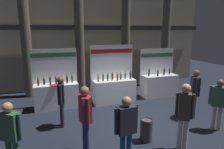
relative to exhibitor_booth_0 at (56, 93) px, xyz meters
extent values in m
plane|color=black|center=(2.59, -2.25, -0.61)|extent=(24.81, 24.81, 0.00)
cube|color=tan|center=(2.59, 2.89, 2.35)|extent=(12.40, 0.25, 5.94)
cube|color=#2D2D33|center=(2.59, 2.59, 2.65)|extent=(12.40, 0.20, 0.24)
cylinder|color=#665B4C|center=(-1.13, 1.99, 2.06)|extent=(0.46, 0.46, 5.35)
cylinder|color=#665B4C|center=(1.35, 1.99, 2.06)|extent=(0.46, 0.46, 5.35)
cylinder|color=#665B4C|center=(3.82, 1.99, 2.06)|extent=(0.46, 0.46, 5.35)
cylinder|color=#665B4C|center=(6.30, 1.99, 2.06)|extent=(0.46, 0.46, 5.35)
cube|color=white|center=(0.00, -0.05, -0.11)|extent=(1.73, 0.60, 1.02)
cube|color=white|center=(0.00, 0.29, 0.58)|extent=(1.82, 0.04, 2.40)
cube|color=#1E6638|center=(0.00, 0.27, 1.54)|extent=(1.77, 0.01, 0.18)
cylinder|color=#472D14|center=(-0.66, -0.10, 0.53)|extent=(0.07, 0.07, 0.25)
cylinder|color=#472D14|center=(-0.66, -0.10, 0.69)|extent=(0.03, 0.03, 0.08)
cylinder|color=red|center=(-0.66, -0.10, 0.74)|extent=(0.03, 0.03, 0.02)
cylinder|color=black|center=(-0.44, 0.02, 0.52)|extent=(0.08, 0.08, 0.24)
cylinder|color=black|center=(-0.44, 0.02, 0.67)|extent=(0.03, 0.03, 0.06)
cylinder|color=black|center=(-0.44, 0.02, 0.71)|extent=(0.03, 0.03, 0.02)
cylinder|color=black|center=(-0.21, -0.05, 0.54)|extent=(0.07, 0.07, 0.28)
cylinder|color=black|center=(-0.21, -0.05, 0.71)|extent=(0.03, 0.03, 0.06)
cylinder|color=red|center=(-0.21, -0.05, 0.75)|extent=(0.03, 0.03, 0.02)
cylinder|color=black|center=(0.01, -0.05, 0.53)|extent=(0.07, 0.07, 0.26)
cylinder|color=black|center=(0.01, -0.05, 0.69)|extent=(0.03, 0.03, 0.07)
cylinder|color=red|center=(0.01, -0.05, 0.74)|extent=(0.03, 0.03, 0.02)
cylinder|color=#19381E|center=(0.22, 0.00, 0.53)|extent=(0.06, 0.06, 0.24)
cylinder|color=#19381E|center=(0.22, 0.00, 0.69)|extent=(0.03, 0.03, 0.09)
cylinder|color=red|center=(0.22, 0.00, 0.74)|extent=(0.03, 0.03, 0.02)
cylinder|color=black|center=(0.45, -0.01, 0.54)|extent=(0.07, 0.07, 0.27)
cylinder|color=black|center=(0.45, -0.01, 0.71)|extent=(0.03, 0.03, 0.08)
cylinder|color=gold|center=(0.45, -0.01, 0.76)|extent=(0.03, 0.03, 0.02)
cylinder|color=#19381E|center=(0.66, 0.02, 0.54)|extent=(0.07, 0.07, 0.27)
cylinder|color=#19381E|center=(0.66, 0.02, 0.71)|extent=(0.03, 0.03, 0.07)
cylinder|color=red|center=(0.66, 0.02, 0.76)|extent=(0.03, 0.03, 0.02)
cube|color=maroon|center=(-0.10, -0.23, 0.41)|extent=(0.30, 0.36, 0.02)
cube|color=white|center=(2.45, -0.15, -0.11)|extent=(1.85, 0.60, 1.02)
cube|color=white|center=(2.45, 0.19, 0.64)|extent=(1.94, 0.04, 2.51)
cube|color=maroon|center=(2.45, 0.16, 1.63)|extent=(1.89, 0.01, 0.18)
cylinder|color=#472D14|center=(1.71, -0.22, 0.53)|extent=(0.06, 0.06, 0.25)
cylinder|color=#472D14|center=(1.71, -0.22, 0.69)|extent=(0.03, 0.03, 0.08)
cylinder|color=black|center=(1.71, -0.22, 0.74)|extent=(0.03, 0.03, 0.02)
cylinder|color=black|center=(1.93, -0.18, 0.54)|extent=(0.06, 0.06, 0.27)
cylinder|color=black|center=(1.93, -0.18, 0.71)|extent=(0.03, 0.03, 0.07)
cylinder|color=black|center=(1.93, -0.18, 0.76)|extent=(0.03, 0.03, 0.02)
cylinder|color=#19381E|center=(2.15, -0.15, 0.54)|extent=(0.07, 0.07, 0.27)
cylinder|color=#19381E|center=(2.15, -0.15, 0.71)|extent=(0.03, 0.03, 0.07)
cylinder|color=red|center=(2.15, -0.15, 0.75)|extent=(0.03, 0.03, 0.02)
cylinder|color=#472D14|center=(2.36, -0.15, 0.54)|extent=(0.07, 0.07, 0.28)
cylinder|color=#472D14|center=(2.36, -0.15, 0.72)|extent=(0.03, 0.03, 0.07)
cylinder|color=red|center=(2.36, -0.15, 0.77)|extent=(0.03, 0.03, 0.02)
cylinder|color=#472D14|center=(2.56, -0.25, 0.53)|extent=(0.07, 0.07, 0.25)
cylinder|color=#472D14|center=(2.56, -0.25, 0.70)|extent=(0.03, 0.03, 0.08)
cylinder|color=black|center=(2.56, -0.25, 0.75)|extent=(0.03, 0.03, 0.02)
cylinder|color=#19381E|center=(2.75, -0.13, 0.52)|extent=(0.07, 0.07, 0.23)
cylinder|color=#19381E|center=(2.75, -0.13, 0.67)|extent=(0.03, 0.03, 0.07)
cylinder|color=red|center=(2.75, -0.13, 0.72)|extent=(0.03, 0.03, 0.02)
cylinder|color=#472D14|center=(2.97, -0.11, 0.53)|extent=(0.06, 0.06, 0.25)
cylinder|color=#472D14|center=(2.97, -0.11, 0.69)|extent=(0.03, 0.03, 0.08)
cylinder|color=black|center=(2.97, -0.11, 0.74)|extent=(0.03, 0.03, 0.02)
cylinder|color=black|center=(3.19, -0.20, 0.54)|extent=(0.07, 0.07, 0.27)
cylinder|color=black|center=(3.19, -0.20, 0.71)|extent=(0.03, 0.03, 0.09)
cylinder|color=gold|center=(3.19, -0.20, 0.77)|extent=(0.03, 0.03, 0.02)
cube|color=white|center=(4.80, -0.01, -0.09)|extent=(1.69, 0.60, 1.04)
cube|color=white|center=(4.80, 0.33, 0.52)|extent=(1.78, 0.04, 2.27)
cube|color=#1E6638|center=(4.80, 0.31, 1.35)|extent=(1.73, 0.01, 0.18)
cylinder|color=#19381E|center=(4.23, 0.04, 0.56)|extent=(0.07, 0.07, 0.27)
cylinder|color=#19381E|center=(4.23, 0.04, 0.73)|extent=(0.03, 0.03, 0.07)
cylinder|color=black|center=(4.23, 0.04, 0.78)|extent=(0.03, 0.03, 0.02)
cylinder|color=black|center=(4.62, -0.10, 0.55)|extent=(0.08, 0.08, 0.24)
cylinder|color=black|center=(4.62, -0.10, 0.71)|extent=(0.03, 0.03, 0.09)
cylinder|color=gold|center=(4.62, -0.10, 0.76)|extent=(0.03, 0.03, 0.02)
cylinder|color=black|center=(5.01, -0.02, 0.56)|extent=(0.07, 0.07, 0.27)
cylinder|color=black|center=(5.01, -0.02, 0.74)|extent=(0.03, 0.03, 0.08)
cylinder|color=red|center=(5.01, -0.02, 0.78)|extent=(0.03, 0.03, 0.02)
cylinder|color=black|center=(5.36, 0.05, 0.56)|extent=(0.07, 0.07, 0.28)
cylinder|color=black|center=(5.36, 0.05, 0.74)|extent=(0.03, 0.03, 0.07)
cylinder|color=gold|center=(5.36, 0.05, 0.78)|extent=(0.03, 0.03, 0.02)
cylinder|color=#38383D|center=(2.27, -3.48, -0.30)|extent=(0.35, 0.35, 0.64)
torus|color=black|center=(2.27, -3.48, 0.03)|extent=(0.35, 0.35, 0.02)
cylinder|color=navy|center=(1.40, -4.28, -0.21)|extent=(0.12, 0.12, 0.82)
cube|color=#23232D|center=(1.31, -4.29, 0.53)|extent=(0.46, 0.30, 0.65)
sphere|color=tan|center=(1.31, -4.29, 0.97)|extent=(0.23, 0.23, 0.23)
cylinder|color=#23232D|center=(1.57, -4.26, 0.54)|extent=(0.08, 0.08, 0.62)
cylinder|color=#23232D|center=(1.05, -4.33, 0.54)|extent=(0.08, 0.08, 0.62)
cylinder|color=#23232D|center=(0.08, -1.70, -0.21)|extent=(0.12, 0.12, 0.82)
cylinder|color=#23232D|center=(0.05, -1.85, -0.21)|extent=(0.12, 0.12, 0.82)
cube|color=#23232D|center=(0.07, -1.78, 0.53)|extent=(0.25, 0.39, 0.65)
sphere|color=brown|center=(0.07, -1.78, 0.97)|extent=(0.22, 0.22, 0.22)
cylinder|color=#23232D|center=(0.10, -1.55, 0.54)|extent=(0.08, 0.08, 0.61)
cylinder|color=#23232D|center=(0.03, -2.00, 0.54)|extent=(0.08, 0.08, 0.61)
cylinder|color=#ADA393|center=(4.77, -3.64, -0.21)|extent=(0.12, 0.12, 0.80)
cylinder|color=#ADA393|center=(4.65, -3.53, -0.21)|extent=(0.12, 0.12, 0.80)
cube|color=#33563D|center=(4.71, -3.58, 0.50)|extent=(0.47, 0.47, 0.63)
sphere|color=brown|center=(4.71, -3.58, 0.94)|extent=(0.22, 0.22, 0.22)
cylinder|color=#33563D|center=(4.53, -3.41, 0.52)|extent=(0.08, 0.08, 0.60)
cube|color=#33563D|center=(-1.18, -3.70, 0.49)|extent=(0.50, 0.44, 0.63)
sphere|color=tan|center=(-1.18, -3.70, 0.92)|extent=(0.22, 0.22, 0.22)
cylinder|color=#33563D|center=(-0.95, -3.86, 0.51)|extent=(0.08, 0.08, 0.60)
cylinder|color=navy|center=(4.66, -2.60, -0.19)|extent=(0.12, 0.12, 0.85)
cylinder|color=navy|center=(4.74, -2.45, -0.19)|extent=(0.12, 0.12, 0.85)
cube|color=#23232D|center=(4.70, -2.52, 0.58)|extent=(0.42, 0.50, 0.68)
sphere|color=brown|center=(4.70, -2.52, 1.04)|extent=(0.24, 0.24, 0.24)
cylinder|color=#23232D|center=(4.58, -2.75, 0.60)|extent=(0.08, 0.08, 0.64)
cylinder|color=#23232D|center=(4.82, -2.29, 0.60)|extent=(0.08, 0.08, 0.64)
cylinder|color=navy|center=(0.53, -3.57, -0.18)|extent=(0.12, 0.12, 0.86)
cylinder|color=navy|center=(0.51, -3.42, -0.18)|extent=(0.12, 0.12, 0.86)
cube|color=maroon|center=(0.52, -3.49, 0.59)|extent=(0.29, 0.39, 0.68)
sphere|color=#8C6647|center=(0.52, -3.49, 1.06)|extent=(0.24, 0.24, 0.24)
cylinder|color=maroon|center=(0.55, -3.72, 0.61)|extent=(0.08, 0.08, 0.65)
cylinder|color=maroon|center=(0.49, -3.27, 0.61)|extent=(0.08, 0.08, 0.65)
cylinder|color=silver|center=(3.02, -4.23, -0.17)|extent=(0.12, 0.12, 0.88)
cylinder|color=silver|center=(2.91, -4.15, -0.17)|extent=(0.12, 0.12, 0.88)
cube|color=#47382D|center=(2.97, -4.19, 0.61)|extent=(0.39, 0.38, 0.70)
sphere|color=tan|center=(2.97, -4.19, 1.09)|extent=(0.24, 0.24, 0.24)
cylinder|color=#47382D|center=(3.12, -4.31, 0.63)|extent=(0.08, 0.08, 0.66)
cylinder|color=#47382D|center=(2.81, -4.07, 0.63)|extent=(0.08, 0.08, 0.66)
camera|label=1|loc=(-0.35, -8.27, 2.52)|focal=32.68mm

